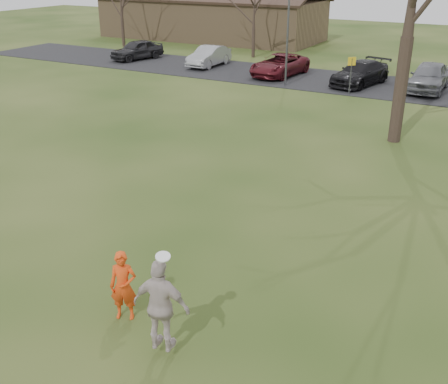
{
  "coord_description": "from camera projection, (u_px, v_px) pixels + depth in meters",
  "views": [
    {
      "loc": [
        6.01,
        -6.96,
        6.99
      ],
      "look_at": [
        0.0,
        4.0,
        1.5
      ],
      "focal_mm": 42.96,
      "sensor_mm": 36.0,
      "label": 1
    }
  ],
  "objects": [
    {
      "name": "car_0",
      "position": [
        137.0,
        50.0,
        39.5
      ],
      "size": [
        2.68,
        4.4,
        1.4
      ],
      "primitive_type": "imported",
      "rotation": [
        0.0,
        0.0,
        -0.27
      ],
      "color": "#262528",
      "rests_on": "parking_strip"
    },
    {
      "name": "car_4",
      "position": [
        429.0,
        77.0,
        30.1
      ],
      "size": [
        1.91,
        4.66,
        1.58
      ],
      "primitive_type": "imported",
      "rotation": [
        0.0,
        0.0,
        0.01
      ],
      "color": "slate",
      "rests_on": "parking_strip"
    },
    {
      "name": "parking_strip",
      "position": [
        398.0,
        88.0,
        31.1
      ],
      "size": [
        62.0,
        6.5,
        0.04
      ],
      "primitive_type": "cube",
      "color": "black",
      "rests_on": "ground"
    },
    {
      "name": "catching_play",
      "position": [
        161.0,
        306.0,
        9.8
      ],
      "size": [
        1.17,
        0.64,
        2.09
      ],
      "color": "beige",
      "rests_on": "ground"
    },
    {
      "name": "ground",
      "position": [
        131.0,
        327.0,
        11.04
      ],
      "size": [
        120.0,
        120.0,
        0.0
      ],
      "primitive_type": "plane",
      "color": "#1E380F",
      "rests_on": "ground"
    },
    {
      "name": "player_defender",
      "position": [
        123.0,
        286.0,
        11.04
      ],
      "size": [
        0.67,
        0.58,
        1.55
      ],
      "primitive_type": "imported",
      "rotation": [
        0.0,
        0.0,
        0.43
      ],
      "color": "#EB4413",
      "rests_on": "ground"
    },
    {
      "name": "car_2",
      "position": [
        280.0,
        65.0,
        34.04
      ],
      "size": [
        2.71,
        5.03,
        1.34
      ],
      "primitive_type": "imported",
      "rotation": [
        0.0,
        0.0,
        -0.1
      ],
      "color": "#5B151D",
      "rests_on": "parking_strip"
    },
    {
      "name": "sign_yellow",
      "position": [
        351.0,
        69.0,
        29.0
      ],
      "size": [
        0.35,
        0.35,
        2.08
      ],
      "color": "#47474C",
      "rests_on": "ground"
    },
    {
      "name": "lamp_post",
      "position": [
        288.0,
        16.0,
        30.15
      ],
      "size": [
        0.34,
        0.34,
        6.27
      ],
      "color": "#47474C",
      "rests_on": "ground"
    },
    {
      "name": "car_3",
      "position": [
        360.0,
        73.0,
        31.57
      ],
      "size": [
        2.91,
        5.0,
        1.36
      ],
      "primitive_type": "imported",
      "rotation": [
        0.0,
        0.0,
        -0.23
      ],
      "color": "black",
      "rests_on": "parking_strip"
    },
    {
      "name": "car_1",
      "position": [
        209.0,
        56.0,
        37.02
      ],
      "size": [
        1.46,
        4.11,
        1.35
      ],
      "primitive_type": "imported",
      "rotation": [
        0.0,
        0.0,
        0.01
      ],
      "color": "#9C9EA2",
      "rests_on": "parking_strip"
    },
    {
      "name": "building",
      "position": [
        211.0,
        17.0,
        49.58
      ],
      "size": [
        20.6,
        8.5,
        5.14
      ],
      "color": "#8C6D4C",
      "rests_on": "ground"
    }
  ]
}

